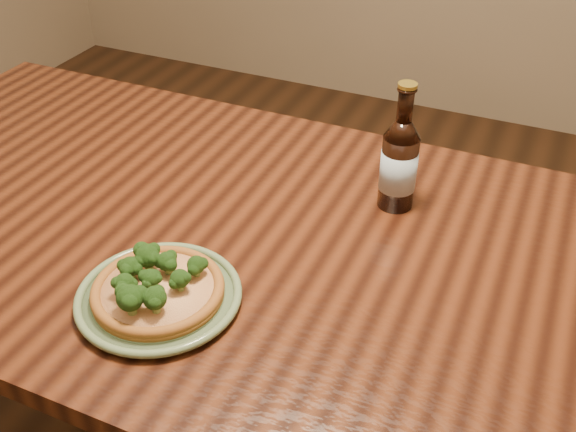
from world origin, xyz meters
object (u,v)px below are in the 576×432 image
at_px(beer_bottle, 399,163).
at_px(plate, 159,296).
at_px(pizza, 156,288).
at_px(table, 195,255).

bearing_deg(beer_bottle, plate, -145.30).
relative_size(plate, pizza, 1.26).
relative_size(table, pizza, 7.58).
height_order(table, pizza, pizza).
bearing_deg(pizza, table, 107.93).
bearing_deg(pizza, beer_bottle, 57.55).
bearing_deg(beer_bottle, table, -173.03).
bearing_deg(plate, table, 108.30).
distance_m(plate, beer_bottle, 0.50).
bearing_deg(beer_bottle, pizza, -145.31).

